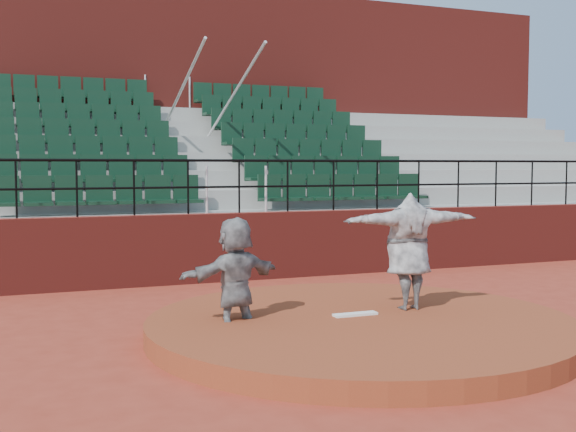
{
  "coord_description": "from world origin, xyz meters",
  "views": [
    {
      "loc": [
        -4.29,
        -8.15,
        2.2
      ],
      "look_at": [
        0.0,
        2.5,
        1.4
      ],
      "focal_mm": 45.0,
      "sensor_mm": 36.0,
      "label": 1
    }
  ],
  "objects": [
    {
      "name": "ground",
      "position": [
        0.0,
        0.0,
        0.0
      ],
      "size": [
        90.0,
        90.0,
        0.0
      ],
      "primitive_type": "plane",
      "color": "maroon",
      "rests_on": "ground"
    },
    {
      "name": "pitchers_mound",
      "position": [
        0.0,
        0.0,
        0.12
      ],
      "size": [
        5.5,
        5.5,
        0.25
      ],
      "primitive_type": "cylinder",
      "color": "brown",
      "rests_on": "ground"
    },
    {
      "name": "pitching_rubber",
      "position": [
        0.0,
        0.15,
        0.27
      ],
      "size": [
        0.6,
        0.15,
        0.03
      ],
      "primitive_type": "cube",
      "color": "white",
      "rests_on": "pitchers_mound"
    },
    {
      "name": "boundary_wall",
      "position": [
        0.0,
        5.0,
        0.65
      ],
      "size": [
        24.0,
        0.3,
        1.3
      ],
      "primitive_type": "cube",
      "color": "maroon",
      "rests_on": "ground"
    },
    {
      "name": "wall_railing",
      "position": [
        0.0,
        5.0,
        2.03
      ],
      "size": [
        24.04,
        0.05,
        1.03
      ],
      "color": "black",
      "rests_on": "boundary_wall"
    },
    {
      "name": "seating_deck",
      "position": [
        0.0,
        8.64,
        1.45
      ],
      "size": [
        24.0,
        5.97,
        4.63
      ],
      "color": "#979691",
      "rests_on": "ground"
    },
    {
      "name": "press_box_facade",
      "position": [
        0.0,
        12.6,
        3.55
      ],
      "size": [
        24.0,
        3.0,
        7.1
      ],
      "primitive_type": "cube",
      "color": "maroon",
      "rests_on": "ground"
    },
    {
      "name": "pitcher",
      "position": [
        0.86,
        0.26,
        1.04
      ],
      "size": [
        1.99,
        0.7,
        1.59
      ],
      "primitive_type": "imported",
      "rotation": [
        0.0,
        0.0,
        3.06
      ],
      "color": "black",
      "rests_on": "pitchers_mound"
    },
    {
      "name": "fielder",
      "position": [
        -1.52,
        0.51,
        0.78
      ],
      "size": [
        1.52,
        0.87,
        1.56
      ],
      "primitive_type": "imported",
      "rotation": [
        0.0,
        0.0,
        3.44
      ],
      "color": "black",
      "rests_on": "ground"
    }
  ]
}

